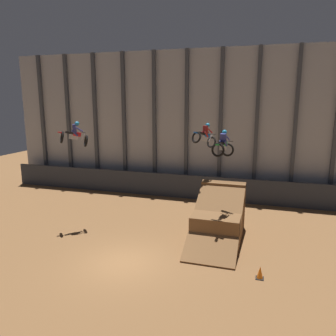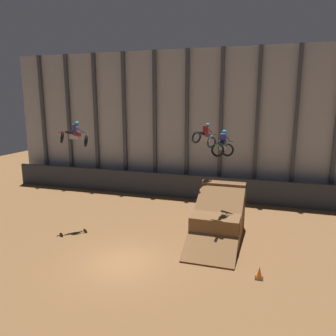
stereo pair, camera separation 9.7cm
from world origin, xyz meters
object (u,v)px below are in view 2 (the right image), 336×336
Objects in this scene: rider_bike_right_air at (223,146)px; dirt_ramp at (219,219)px; rider_bike_left_air at (75,135)px; traffic_cone_near_ramp at (259,273)px; rider_bike_center_air at (205,136)px.

dirt_ramp is at bearing 119.97° from rider_bike_right_air.
dirt_ramp is 3.29× the size of rider_bike_left_air.
rider_bike_right_air is at bearing 52.22° from rider_bike_left_air.
rider_bike_right_air is 6.63m from traffic_cone_near_ramp.
dirt_ramp is at bearing 56.40° from rider_bike_left_air.
rider_bike_center_air is 3.07m from rider_bike_right_air.
rider_bike_left_air is at bearing -163.18° from rider_bike_right_air.
rider_bike_left_air is 0.96× the size of rider_bike_right_air.
rider_bike_center_air is 0.99× the size of rider_bike_right_air.
rider_bike_left_air reaches higher than rider_bike_right_air.
rider_bike_left_air is 0.96× the size of rider_bike_center_air.
rider_bike_center_air is at bearing 133.60° from rider_bike_right_air.
rider_bike_right_air is (8.79, 0.41, -0.32)m from rider_bike_left_air.
traffic_cone_near_ramp is (2.45, -4.16, -0.73)m from dirt_ramp.
dirt_ramp is 9.88m from rider_bike_left_air.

